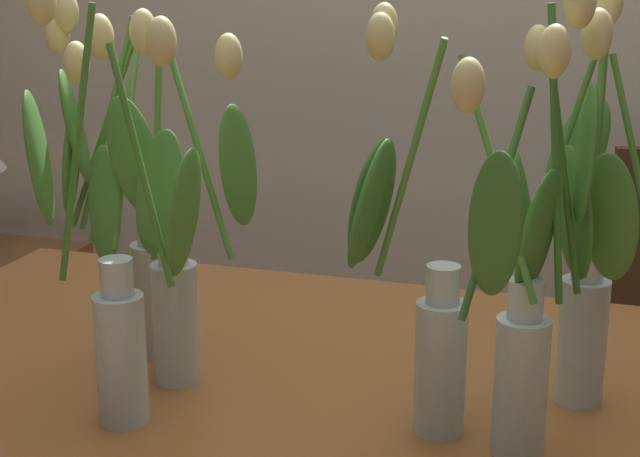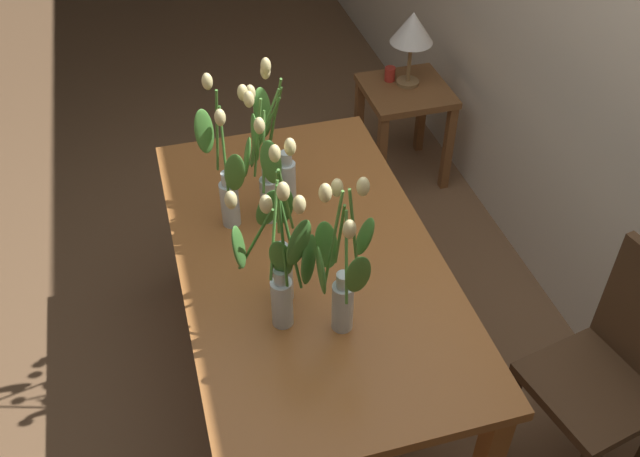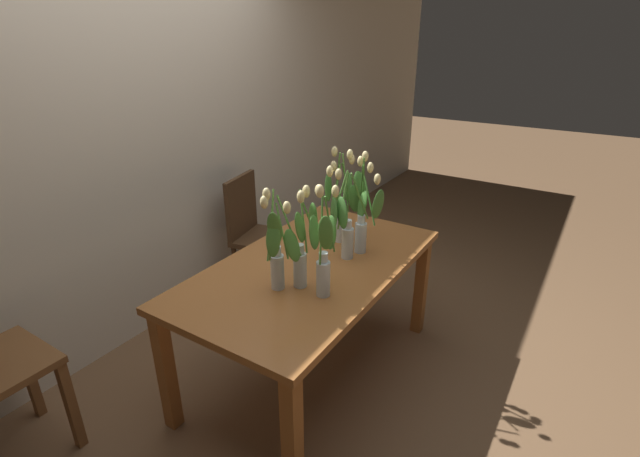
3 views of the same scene
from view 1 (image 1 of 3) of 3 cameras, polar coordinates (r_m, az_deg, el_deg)
dining_table at (r=1.52m, az=1.10°, el=-11.77°), size 1.60×0.90×0.74m
tulip_vase_0 at (r=1.29m, az=-11.79°, el=-3.61°), size 0.21×0.15×0.59m
tulip_vase_1 at (r=1.39m, az=-8.10°, el=-2.25°), size 0.17×0.13×0.54m
tulip_vase_2 at (r=1.48m, az=-11.41°, el=0.57°), size 0.23×0.19×0.56m
tulip_vase_3 at (r=1.36m, az=15.52°, el=-1.11°), size 0.24×0.19×0.58m
tulip_vase_4 at (r=1.25m, az=6.74°, el=-3.28°), size 0.30×0.16×0.55m
tulip_vase_5 at (r=1.20m, az=12.41°, el=-3.68°), size 0.17×0.27×0.59m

